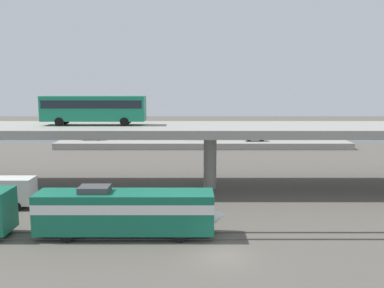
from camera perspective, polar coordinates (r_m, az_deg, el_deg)
ground_plane at (r=31.06m, az=3.86°, el=-15.05°), size 260.00×260.00×0.00m
rail_strip_near at (r=34.03m, az=3.47°, el=-12.81°), size 110.00×0.12×0.12m
rail_strip_far at (r=35.45m, az=3.31°, el=-11.92°), size 110.00×0.12×0.12m
train_locomotive at (r=34.30m, az=-8.12°, el=-8.94°), size 15.12×3.04×4.18m
highway_overpass at (r=48.81m, az=2.28°, el=1.82°), size 96.00×11.40×7.45m
transit_bus_on_overpass at (r=50.26m, az=-13.49°, el=4.86°), size 12.00×2.68×3.40m
service_truck_west at (r=45.84m, az=-24.74°, el=-5.95°), size 6.80×2.46×3.04m
pier_parking_lot at (r=84.29m, az=1.23°, el=0.28°), size 56.43×13.18×1.22m
parked_car_0 at (r=87.05m, az=13.86°, el=1.21°), size 4.53×1.92×1.50m
parked_car_1 at (r=85.48m, az=8.85°, el=1.23°), size 4.43×1.92×1.50m
parked_car_2 at (r=86.20m, az=3.98°, el=1.37°), size 4.51×1.92×1.50m
parked_car_3 at (r=86.69m, az=-10.37°, el=1.29°), size 4.03×1.93×1.50m
parked_car_4 at (r=85.04m, az=-13.61°, el=1.06°), size 4.40×1.98×1.50m
parked_car_5 at (r=81.93m, az=8.40°, el=0.94°), size 4.05×1.84×1.50m
parked_car_6 at (r=83.51m, az=0.60°, el=1.16°), size 4.58×1.96×1.50m
harbor_water at (r=107.18m, az=0.92°, el=1.66°), size 140.00×36.00×0.01m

